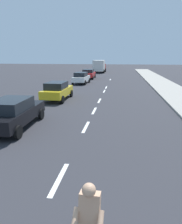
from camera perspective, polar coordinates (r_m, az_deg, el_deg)
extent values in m
plane|color=#2D2D33|center=(18.23, 2.76, 3.92)|extent=(160.00, 160.00, 0.00)
cube|color=#9E998E|center=(20.84, 23.91, 4.27)|extent=(3.60, 80.00, 0.14)
cube|color=white|center=(6.65, -9.04, -18.29)|extent=(0.16, 1.80, 0.01)
cube|color=white|center=(10.84, -1.46, -4.27)|extent=(0.16, 1.80, 0.01)
cube|color=white|center=(14.04, 0.93, 0.39)|extent=(0.16, 1.80, 0.01)
cube|color=white|center=(17.26, 2.42, 3.27)|extent=(0.16, 1.80, 0.01)
cube|color=white|center=(22.03, 3.81, 5.95)|extent=(0.16, 1.80, 0.01)
cube|color=white|center=(24.72, 4.35, 7.00)|extent=(0.16, 1.80, 0.01)
cube|color=white|center=(33.28, 5.50, 9.19)|extent=(0.16, 1.80, 0.01)
cube|color=tan|center=(3.62, -0.40, -26.27)|extent=(0.35, 0.32, 0.63)
sphere|color=tan|center=(3.30, -0.62, -21.39)|extent=(0.22, 0.22, 0.22)
cube|color=white|center=(3.88, -0.23, -29.39)|extent=(0.32, 0.23, 0.28)
cube|color=black|center=(11.41, -21.18, -0.72)|extent=(2.03, 4.51, 0.64)
cube|color=black|center=(11.08, -22.01, 1.94)|extent=(1.73, 2.37, 0.56)
cylinder|color=black|center=(13.22, -21.66, -0.29)|extent=(0.20, 0.65, 0.64)
cylinder|color=black|center=(12.46, -14.04, -0.57)|extent=(0.20, 0.65, 0.64)
cylinder|color=black|center=(9.83, -20.12, -5.45)|extent=(0.20, 0.65, 0.64)
cube|color=gold|center=(17.79, -9.55, 5.69)|extent=(1.77, 4.14, 0.64)
cube|color=black|center=(17.51, -9.85, 7.51)|extent=(1.55, 2.16, 0.56)
cylinder|color=black|center=(19.44, -10.63, 5.37)|extent=(0.19, 0.64, 0.64)
cylinder|color=black|center=(18.93, -5.66, 5.29)|extent=(0.19, 0.64, 0.64)
cylinder|color=black|center=(16.87, -13.79, 3.64)|extent=(0.19, 0.64, 0.64)
cylinder|color=black|center=(16.29, -8.15, 3.51)|extent=(0.19, 0.64, 0.64)
cube|color=white|center=(28.19, -2.79, 9.49)|extent=(1.88, 4.12, 0.64)
cube|color=black|center=(27.93, -2.90, 10.67)|extent=(1.59, 2.17, 0.56)
cylinder|color=black|center=(29.76, -3.74, 9.09)|extent=(0.21, 0.65, 0.64)
cylinder|color=black|center=(29.37, -0.49, 9.03)|extent=(0.21, 0.65, 0.64)
cylinder|color=black|center=(27.13, -5.24, 8.42)|extent=(0.21, 0.65, 0.64)
cylinder|color=black|center=(26.70, -1.70, 8.36)|extent=(0.21, 0.65, 0.64)
cube|color=red|center=(34.65, -0.70, 10.66)|extent=(1.93, 4.51, 0.64)
cube|color=black|center=(34.39, -0.76, 11.62)|extent=(1.68, 2.35, 0.56)
cylinder|color=black|center=(36.34, -1.82, 10.29)|extent=(0.19, 0.64, 0.64)
cylinder|color=black|center=(36.07, 1.18, 10.26)|extent=(0.19, 0.64, 0.64)
cylinder|color=black|center=(33.35, -2.72, 9.81)|extent=(0.19, 0.64, 0.64)
cylinder|color=black|center=(33.05, 0.54, 9.77)|extent=(0.19, 0.64, 0.64)
cube|color=maroon|center=(49.90, 2.74, 12.75)|extent=(2.43, 2.37, 1.40)
cube|color=silver|center=(46.92, 2.31, 13.12)|extent=(2.46, 4.19, 2.30)
cylinder|color=black|center=(49.97, 1.31, 11.90)|extent=(0.29, 0.90, 0.90)
cylinder|color=black|center=(49.69, 4.11, 11.85)|extent=(0.29, 0.90, 0.90)
cylinder|color=black|center=(46.12, 0.62, 11.60)|extent=(0.29, 0.90, 0.90)
cylinder|color=black|center=(45.82, 3.65, 11.54)|extent=(0.29, 0.90, 0.90)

